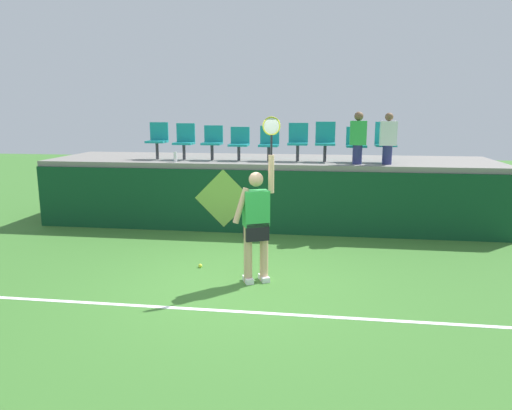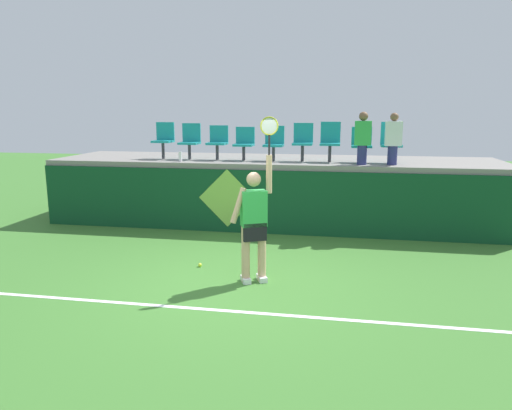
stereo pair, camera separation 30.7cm
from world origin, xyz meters
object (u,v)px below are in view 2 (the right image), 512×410
Objects in this scene: tennis_player at (254,221)px; stadium_chair_2 at (218,141)px; stadium_chair_5 at (303,140)px; water_bottle at (180,157)px; stadium_chair_0 at (164,138)px; stadium_chair_3 at (244,142)px; stadium_chair_6 at (330,140)px; tennis_ball at (200,265)px; spectator_1 at (393,138)px; spectator_0 at (363,137)px; stadium_chair_1 at (190,140)px; stadium_chair_4 at (274,142)px; stadium_chair_8 at (391,141)px; stadium_chair_7 at (362,143)px.

tennis_player reaches higher than stadium_chair_2.
water_bottle is at bearing -166.72° from stadium_chair_5.
stadium_chair_0 is 3.29m from stadium_chair_5.
stadium_chair_3 reaches higher than water_bottle.
tennis_player is 4.05m from stadium_chair_6.
tennis_player is at bearing -26.37° from tennis_ball.
spectator_0 is at bearing -174.30° from spectator_1.
stadium_chair_2 is 0.73× the size of spectator_1.
stadium_chair_1 is 1.99m from stadium_chair_4.
stadium_chair_0 reaches higher than tennis_ball.
water_bottle is 4.65m from stadium_chair_8.
stadium_chair_3 is 3.26m from stadium_chair_8.
stadium_chair_7 is at bearing 146.88° from spectator_1.
spectator_1 is at bearing 55.30° from tennis_player.
stadium_chair_3 is at bearing 25.17° from water_bottle.
stadium_chair_5 is 0.61m from stadium_chair_6.
stadium_chair_2 is (1.32, -0.00, -0.04)m from stadium_chair_0.
stadium_chair_7 is at bearing 65.70° from tennis_player.
spectator_0 reaches higher than stadium_chair_0.
stadium_chair_2 is at bearing 41.60° from water_bottle.
stadium_chair_4 is 0.89× the size of stadium_chair_8.
stadium_chair_1 reaches higher than tennis_ball.
stadium_chair_6 is at bearing 0.24° from stadium_chair_3.
stadium_chair_1 is 3.93m from stadium_chair_7.
water_bottle is 0.26× the size of stadium_chair_8.
stadium_chair_1 is 3.25m from stadium_chair_6.
stadium_chair_6 reaches higher than stadium_chair_4.
stadium_chair_5 is (2.68, 0.63, 0.36)m from water_bottle.
stadium_chair_0 is (-0.61, 0.63, 0.37)m from water_bottle.
stadium_chair_3 is 0.69× the size of spectator_0.
stadium_chair_1 is at bearing 0.18° from stadium_chair_0.
spectator_0 is at bearing -6.91° from stadium_chair_1.
stadium_chair_5 is (1.34, 0.01, 0.06)m from stadium_chair_3.
water_bottle is 2.77m from stadium_chair_5.
stadium_chair_2 is at bearing -0.45° from stadium_chair_1.
stadium_chair_0 is 1.32m from stadium_chair_2.
spectator_1 reaches higher than tennis_ball.
stadium_chair_7 reaches higher than tennis_ball.
stadium_chair_8 is (1.31, 0.00, -0.01)m from stadium_chair_6.
tennis_ball is 4.22m from stadium_chair_0.
water_bottle is 0.26× the size of stadium_chair_6.
spectator_1 reaches higher than stadium_chair_0.
stadium_chair_1 reaches higher than stadium_chair_3.
stadium_chair_2 is 1.04× the size of stadium_chair_3.
spectator_1 is at bearing -5.18° from stadium_chair_1.
stadium_chair_3 is (0.63, -0.00, -0.02)m from stadium_chair_2.
stadium_chair_3 is at bearing 88.00° from tennis_ball.
stadium_chair_2 reaches higher than stadium_chair_7.
stadium_chair_6 is at bearing 0.21° from stadium_chair_4.
stadium_chair_3 is 1.35m from stadium_chair_5.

